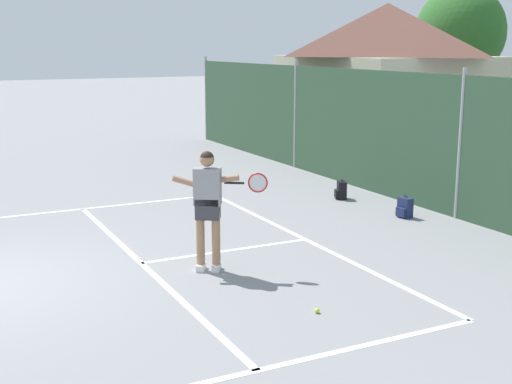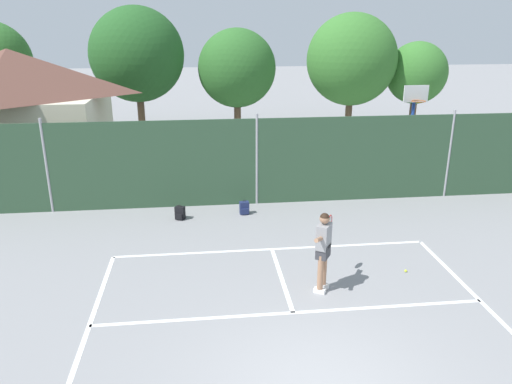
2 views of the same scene
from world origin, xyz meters
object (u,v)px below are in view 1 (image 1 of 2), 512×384
object	(u,v)px
tennis_ball	(317,311)
tennis_player	(209,200)
backpack_black	(341,191)
backpack_navy	(405,208)

from	to	relation	value
tennis_ball	tennis_player	bearing A→B (deg)	-165.38
tennis_player	tennis_ball	distance (m)	2.53
backpack_black	backpack_navy	bearing A→B (deg)	5.86
backpack_navy	tennis_player	bearing A→B (deg)	-74.88
tennis_player	backpack_black	xyz separation A→B (m)	(-3.28, 4.58, -0.92)
tennis_player	tennis_ball	bearing A→B (deg)	14.62
tennis_ball	backpack_black	world-z (taller)	backpack_black
tennis_player	tennis_ball	world-z (taller)	tennis_player
backpack_black	backpack_navy	xyz separation A→B (m)	(1.98, 0.20, 0.00)
tennis_ball	backpack_navy	distance (m)	5.48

